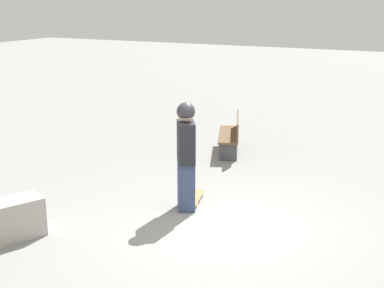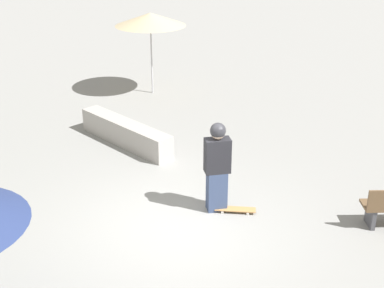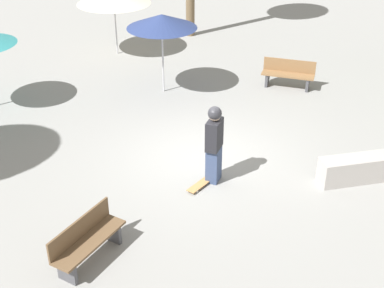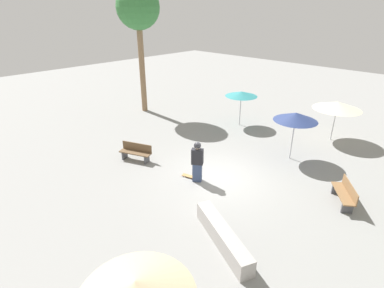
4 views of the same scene
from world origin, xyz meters
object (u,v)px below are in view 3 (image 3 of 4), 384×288
at_px(shade_umbrella_navy, 162,21).
at_px(skater_main, 214,142).
at_px(bench_near, 87,241).
at_px(bench_far, 288,74).
at_px(skateboard, 201,184).
at_px(concrete_ledge, 384,166).

bearing_deg(shade_umbrella_navy, skater_main, -21.52).
distance_m(skater_main, bench_near, 3.59).
relative_size(skater_main, bench_far, 1.18).
xyz_separation_m(skateboard, bench_near, (0.64, -3.10, 0.37)).
xyz_separation_m(skater_main, bench_far, (-2.71, 5.14, -0.56)).
bearing_deg(skateboard, bench_far, -168.76).
relative_size(bench_far, shade_umbrella_navy, 0.65).
height_order(concrete_ledge, bench_near, bench_near).
bearing_deg(shade_umbrella_navy, bench_far, 58.10).
xyz_separation_m(skater_main, skateboard, (0.03, -0.38, -0.93)).
xyz_separation_m(skater_main, bench_near, (0.67, -3.48, -0.56)).
bearing_deg(shade_umbrella_navy, bench_near, -44.65).
xyz_separation_m(concrete_ledge, bench_far, (-4.92, 1.96, 0.13)).
height_order(concrete_ledge, bench_far, bench_far).
xyz_separation_m(skateboard, shade_umbrella_navy, (-4.77, 2.25, 2.13)).
height_order(skateboard, bench_near, bench_near).
height_order(bench_near, bench_far, same).
xyz_separation_m(concrete_ledge, shade_umbrella_navy, (-6.95, -1.31, 1.89)).
xyz_separation_m(skateboard, bench_far, (-2.74, 5.52, 0.37)).
height_order(concrete_ledge, shade_umbrella_navy, shade_umbrella_navy).
relative_size(bench_near, shade_umbrella_navy, 0.69).
xyz_separation_m(bench_far, shade_umbrella_navy, (-2.04, -3.27, 1.76)).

